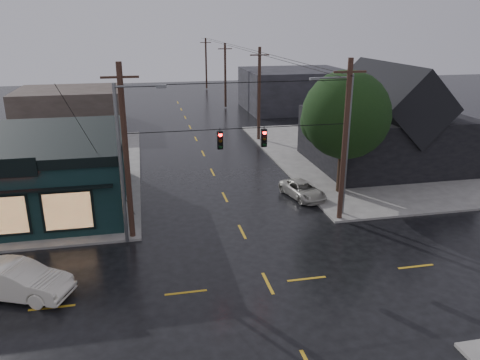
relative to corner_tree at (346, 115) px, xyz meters
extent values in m
plane|color=black|center=(-8.60, -11.13, -5.84)|extent=(160.00, 160.00, 0.00)
cube|color=slate|center=(11.40, 8.87, -5.76)|extent=(28.00, 28.00, 0.15)
cube|color=black|center=(-23.60, 1.87, -3.59)|extent=(16.00, 12.00, 4.20)
cube|color=black|center=(6.40, 5.87, -3.44)|extent=(12.00, 11.00, 4.50)
cylinder|color=black|center=(0.00, 0.00, -3.53)|extent=(0.70, 0.70, 4.31)
sphere|color=black|center=(0.00, 0.00, 0.03)|extent=(6.27, 6.27, 6.27)
cylinder|color=black|center=(-8.60, -4.63, 0.46)|extent=(13.00, 0.04, 0.04)
cube|color=#372D28|center=(-22.60, 28.87, -3.64)|extent=(12.00, 10.00, 4.40)
cube|color=black|center=(7.40, 33.87, -3.04)|extent=(14.00, 12.00, 5.60)
imported|color=silver|center=(-20.23, -9.84, -5.01)|extent=(5.31, 3.53, 1.65)
imported|color=#B1AFA4|center=(-3.10, -0.34, -5.26)|extent=(2.81, 4.50, 1.16)
camera|label=1|loc=(-14.02, -30.41, 6.36)|focal=35.00mm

